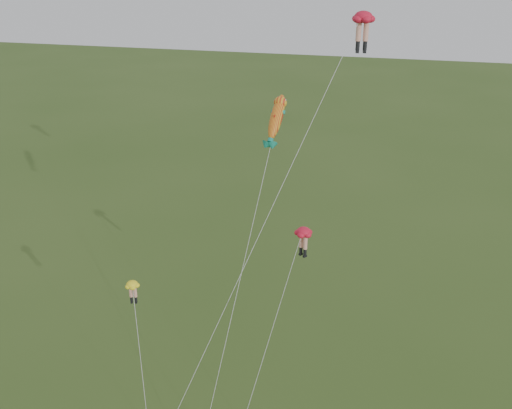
# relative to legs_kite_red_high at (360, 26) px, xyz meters

# --- Properties ---
(ground) EXTENTS (300.00, 300.00, 0.00)m
(ground) POSITION_rel_legs_kite_red_high_xyz_m (-6.69, -10.85, -24.21)
(ground) COLOR #334E1B
(ground) RESTS_ON ground
(legs_kite_red_high) EXTENTS (10.55, 14.55, 25.15)m
(legs_kite_red_high) POSITION_rel_legs_kite_red_high_xyz_m (0.00, 0.00, 0.00)
(legs_kite_red_high) COLOR red
(legs_kite_red_high) RESTS_ON ground
(legs_kite_red_mid) EXTENTS (3.52, 7.01, 11.96)m
(legs_kite_red_mid) POSITION_rel_legs_kite_red_high_xyz_m (-2.31, -6.17, -12.97)
(legs_kite_red_mid) COLOR red
(legs_kite_red_mid) RESTS_ON ground
(legs_kite_yellow) EXTENTS (2.84, 4.39, 8.77)m
(legs_kite_yellow) POSITION_rel_legs_kite_red_high_xyz_m (-12.75, -10.60, -16.15)
(legs_kite_yellow) COLOR yellow
(legs_kite_yellow) RESTS_ON ground
(fish_kite) EXTENTS (3.03, 11.02, 20.39)m
(fish_kite) POSITION_rel_legs_kite_red_high_xyz_m (-4.60, -4.47, -5.46)
(fish_kite) COLOR gold
(fish_kite) RESTS_ON ground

